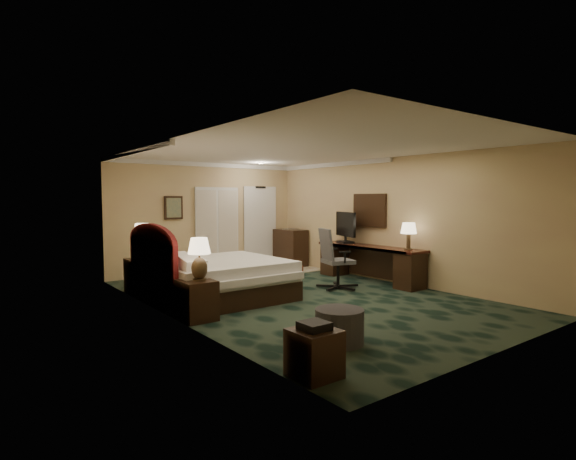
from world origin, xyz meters
TOP-DOWN VIEW (x-y plane):
  - floor at (0.00, 0.00)m, footprint 5.00×7.50m
  - ceiling at (0.00, 0.00)m, footprint 5.00×7.50m
  - wall_back at (0.00, 3.75)m, footprint 5.00×0.00m
  - wall_front at (0.00, -3.75)m, footprint 5.00×0.00m
  - wall_left at (-2.50, 0.00)m, footprint 0.00×7.50m
  - wall_right at (2.50, 0.00)m, footprint 0.00×7.50m
  - crown_molding at (0.00, 0.00)m, footprint 5.00×7.50m
  - tile_patch at (0.90, 2.90)m, footprint 3.20×1.70m
  - headboard at (-2.44, 1.00)m, footprint 0.12×2.00m
  - entry_door at (1.55, 3.72)m, footprint 1.02×0.06m
  - closet_doors at (0.25, 3.71)m, footprint 1.20×0.06m
  - wall_art at (-0.90, 3.71)m, footprint 0.45×0.06m
  - wall_mirror at (2.46, 0.60)m, footprint 0.05×0.95m
  - bed at (-1.29, 0.77)m, footprint 2.22×2.06m
  - nightstand_near at (-2.24, -0.28)m, footprint 0.48×0.55m
  - nightstand_far at (-2.22, 2.15)m, footprint 0.53×0.60m
  - lamp_near at (-2.21, -0.32)m, footprint 0.42×0.42m
  - lamp_far at (-2.18, 2.20)m, footprint 0.42×0.42m
  - bed_bench at (-0.06, 1.05)m, footprint 1.00×1.50m
  - ottoman at (-1.31, -2.38)m, footprint 0.64×0.64m
  - side_table at (-2.24, -2.99)m, footprint 0.45×0.45m
  - desk at (2.19, 0.34)m, footprint 0.58×2.71m
  - tv at (2.19, 1.09)m, footprint 0.38×0.91m
  - desk_lamp at (2.21, -0.68)m, footprint 0.32×0.32m
  - desk_chair at (1.06, 0.14)m, footprint 0.87×0.84m
  - minibar at (2.19, 3.20)m, footprint 0.52×0.93m

SIDE VIEW (x-z plane):
  - floor at x=0.00m, z-range 0.00..0.00m
  - tile_patch at x=0.90m, z-range 0.00..0.01m
  - ottoman at x=-1.31m, z-range 0.00..0.44m
  - bed_bench at x=-0.06m, z-range 0.00..0.48m
  - side_table at x=-2.24m, z-range 0.00..0.49m
  - nightstand_near at x=-2.24m, z-range 0.00..0.60m
  - nightstand_far at x=-2.22m, z-range 0.00..0.66m
  - bed at x=-1.29m, z-range 0.00..0.70m
  - desk at x=2.19m, z-range 0.00..0.78m
  - minibar at x=2.19m, z-range 0.00..0.98m
  - desk_chair at x=1.06m, z-range 0.00..1.22m
  - headboard at x=-2.44m, z-range 0.00..1.40m
  - lamp_near at x=-2.21m, z-range 0.60..1.24m
  - lamp_far at x=-2.18m, z-range 0.66..1.34m
  - entry_door at x=1.55m, z-range -0.04..2.14m
  - closet_doors at x=0.25m, z-range 0.00..2.10m
  - desk_lamp at x=2.21m, z-range 0.78..1.34m
  - tv at x=2.19m, z-range 0.78..1.51m
  - wall_back at x=0.00m, z-range 0.00..2.70m
  - wall_front at x=0.00m, z-range 0.00..2.70m
  - wall_left at x=-2.50m, z-range 0.00..2.70m
  - wall_right at x=2.50m, z-range 0.00..2.70m
  - wall_mirror at x=2.46m, z-range 1.18..1.93m
  - wall_art at x=-0.90m, z-range 1.33..1.88m
  - crown_molding at x=0.00m, z-range 2.60..2.70m
  - ceiling at x=0.00m, z-range 2.70..2.70m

